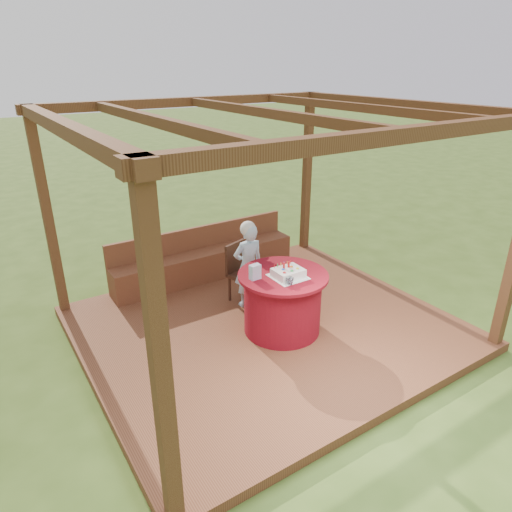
{
  "coord_description": "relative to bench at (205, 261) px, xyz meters",
  "views": [
    {
      "loc": [
        -2.94,
        -4.25,
        3.29
      ],
      "look_at": [
        0.0,
        0.25,
        1.0
      ],
      "focal_mm": 32.0,
      "sensor_mm": 36.0,
      "label": 1
    }
  ],
  "objects": [
    {
      "name": "table",
      "position": [
        0.09,
        -1.94,
        0.14
      ],
      "size": [
        1.11,
        1.11,
        0.79
      ],
      "color": "maroon",
      "rests_on": "deck"
    },
    {
      "name": "ground",
      "position": [
        0.0,
        -1.72,
        -0.38
      ],
      "size": [
        60.0,
        60.0,
        0.0
      ],
      "primitive_type": "plane",
      "color": "#39551C",
      "rests_on": "ground"
    },
    {
      "name": "elderly_woman",
      "position": [
        0.09,
        -1.14,
        0.36
      ],
      "size": [
        0.46,
        0.32,
        1.24
      ],
      "color": "#98C7E2",
      "rests_on": "deck"
    },
    {
      "name": "birthday_cake",
      "position": [
        0.09,
        -2.04,
        0.58
      ],
      "size": [
        0.4,
        0.4,
        0.18
      ],
      "color": "white",
      "rests_on": "table"
    },
    {
      "name": "drinking_glass",
      "position": [
        -0.02,
        -2.21,
        0.57
      ],
      "size": [
        0.1,
        0.1,
        0.09
      ],
      "primitive_type": "imported",
      "rotation": [
        0.0,
        0.0,
        0.12
      ],
      "color": "white",
      "rests_on": "table"
    },
    {
      "name": "bench",
      "position": [
        0.0,
        0.0,
        0.0
      ],
      "size": [
        3.0,
        0.42,
        0.8
      ],
      "color": "brown",
      "rests_on": "deck"
    },
    {
      "name": "gift_bag",
      "position": [
        -0.27,
        -1.87,
        0.62
      ],
      "size": [
        0.13,
        0.09,
        0.18
      ],
      "primitive_type": "cube",
      "rotation": [
        0.0,
        0.0,
        0.05
      ],
      "color": "#E091C6",
      "rests_on": "table"
    },
    {
      "name": "pergola",
      "position": [
        0.0,
        -1.72,
        2.02
      ],
      "size": [
        4.5,
        4.0,
        2.72
      ],
      "color": "brown",
      "rests_on": "deck"
    },
    {
      "name": "chair",
      "position": [
        0.1,
        -0.93,
        0.19
      ],
      "size": [
        0.5,
        0.5,
        0.84
      ],
      "color": "#3D1F13",
      "rests_on": "deck"
    },
    {
      "name": "deck",
      "position": [
        0.0,
        -1.72,
        -0.32
      ],
      "size": [
        4.5,
        4.0,
        0.12
      ],
      "primitive_type": "cube",
      "color": "brown",
      "rests_on": "ground"
    }
  ]
}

